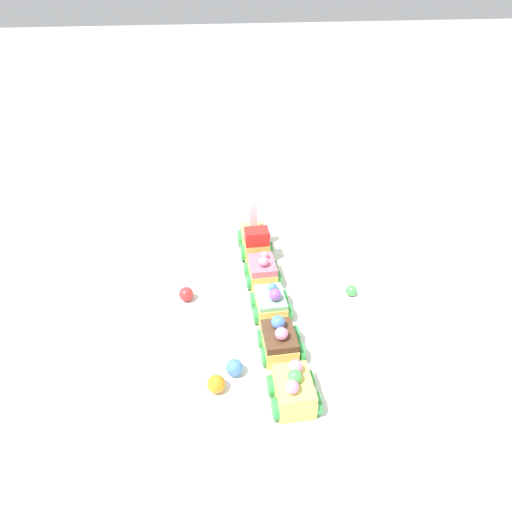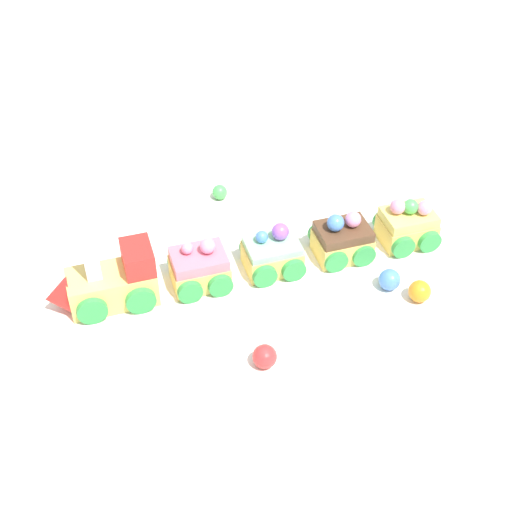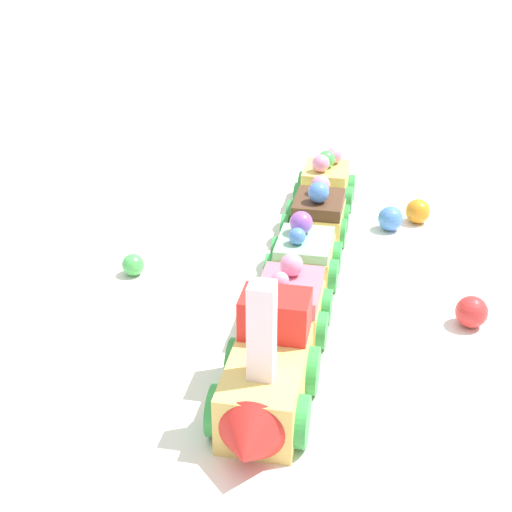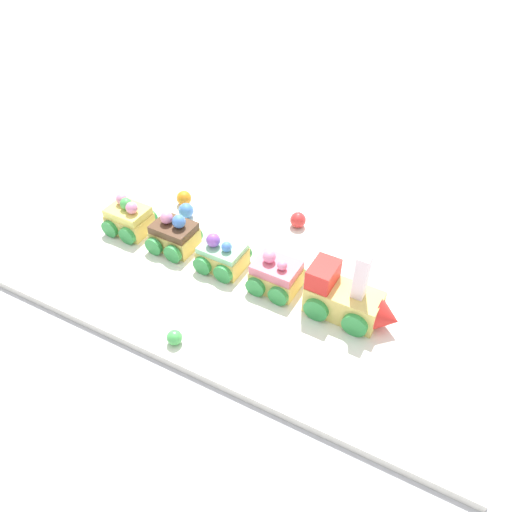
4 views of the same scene
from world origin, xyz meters
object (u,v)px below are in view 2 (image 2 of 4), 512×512
at_px(cake_car_strawberry, 200,268).
at_px(cake_car_chocolate, 342,239).
at_px(cake_car_mint, 272,254).
at_px(gumball_blue, 390,280).
at_px(gumball_green, 220,192).
at_px(gumball_red, 265,357).
at_px(gumball_orange, 420,291).
at_px(cake_car_lemon, 407,225).
at_px(cake_train_locomotive, 106,283).

relative_size(cake_car_strawberry, cake_car_chocolate, 1.00).
xyz_separation_m(cake_car_strawberry, cake_car_mint, (-0.09, 0.00, -0.00)).
xyz_separation_m(gumball_blue, gumball_green, (0.14, -0.23, -0.00)).
height_order(cake_car_mint, gumball_blue, cake_car_mint).
xyz_separation_m(cake_car_mint, gumball_red, (0.06, 0.14, -0.01)).
distance_m(cake_car_mint, gumball_blue, 0.14).
bearing_deg(gumball_orange, cake_car_chocolate, -63.16).
relative_size(cake_car_chocolate, gumball_red, 2.56).
xyz_separation_m(cake_car_chocolate, cake_car_lemon, (-0.09, 0.00, 0.00)).
bearing_deg(cake_car_strawberry, cake_car_chocolate, 179.78).
relative_size(gumball_blue, gumball_green, 1.26).
xyz_separation_m(cake_car_strawberry, cake_car_lemon, (-0.27, 0.01, 0.00)).
distance_m(cake_train_locomotive, cake_car_mint, 0.20).
height_order(cake_car_lemon, gumball_red, cake_car_lemon).
bearing_deg(cake_car_strawberry, gumball_red, 103.53).
height_order(gumball_blue, gumball_orange, same).
height_order(gumball_green, gumball_red, gumball_red).
xyz_separation_m(cake_car_chocolate, gumball_orange, (-0.05, 0.10, -0.01)).
height_order(gumball_green, gumball_orange, gumball_orange).
bearing_deg(cake_car_lemon, cake_car_chocolate, 0.31).
xyz_separation_m(cake_car_mint, cake_car_lemon, (-0.18, 0.01, 0.00)).
bearing_deg(gumball_red, cake_car_chocolate, -136.97).
bearing_deg(cake_car_lemon, gumball_red, 31.60).
height_order(cake_car_lemon, gumball_green, cake_car_lemon).
relative_size(cake_car_chocolate, cake_car_lemon, 1.00).
relative_size(cake_car_chocolate, gumball_blue, 2.60).
bearing_deg(cake_car_mint, cake_car_lemon, 179.84).
height_order(gumball_blue, gumball_green, gumball_blue).
bearing_deg(gumball_blue, gumball_orange, 129.53).
bearing_deg(cake_car_chocolate, cake_car_strawberry, -0.22).
xyz_separation_m(cake_car_strawberry, cake_car_chocolate, (-0.18, 0.01, 0.00)).
bearing_deg(gumball_green, gumball_orange, 121.73).
xyz_separation_m(cake_car_mint, gumball_orange, (-0.14, 0.11, -0.01)).
relative_size(cake_car_lemon, gumball_orange, 2.57).
relative_size(cake_car_mint, gumball_green, 3.28).
distance_m(cake_car_chocolate, gumball_green, 0.19).
height_order(cake_train_locomotive, cake_car_strawberry, cake_train_locomotive).
xyz_separation_m(cake_car_strawberry, gumball_red, (-0.03, 0.15, -0.01)).
xyz_separation_m(cake_train_locomotive, cake_car_mint, (-0.20, 0.01, -0.01)).
bearing_deg(gumball_red, cake_car_mint, -112.71).
relative_size(cake_car_mint, gumball_orange, 2.57).
bearing_deg(cake_car_strawberry, cake_car_mint, -179.82).
bearing_deg(cake_car_lemon, gumball_blue, 52.13).
distance_m(cake_car_mint, gumball_orange, 0.18).
distance_m(cake_car_mint, cake_car_lemon, 0.18).
xyz_separation_m(cake_train_locomotive, cake_car_lemon, (-0.38, 0.01, -0.00)).
xyz_separation_m(cake_train_locomotive, gumball_red, (-0.14, 0.15, -0.02)).
bearing_deg(gumball_red, cake_car_lemon, -150.06).
height_order(cake_car_mint, gumball_orange, cake_car_mint).
bearing_deg(cake_car_strawberry, cake_train_locomotive, 0.06).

